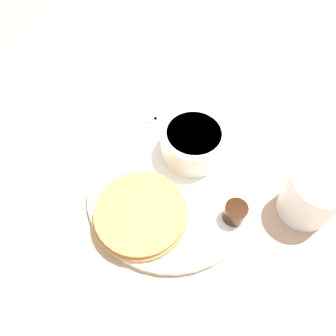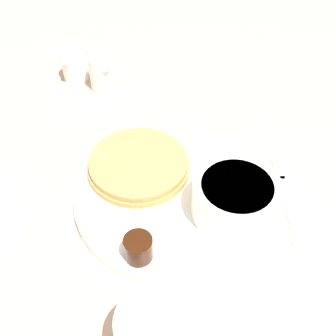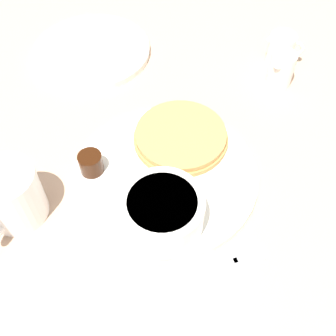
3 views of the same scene
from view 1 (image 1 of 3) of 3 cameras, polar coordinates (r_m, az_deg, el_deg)
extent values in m
plane|color=tan|center=(0.53, 0.48, -4.31)|extent=(4.00, 4.00, 0.00)
cylinder|color=white|center=(0.52, 0.49, -4.01)|extent=(0.26, 0.26, 0.01)
cylinder|color=#B78447|center=(0.50, -4.80, -8.11)|extent=(0.14, 0.14, 0.01)
cylinder|color=#B78447|center=(0.49, -4.87, -7.68)|extent=(0.14, 0.14, 0.01)
cylinder|color=white|center=(0.54, 4.39, 4.48)|extent=(0.11, 0.11, 0.05)
cylinder|color=white|center=(0.52, 4.54, 5.91)|extent=(0.09, 0.09, 0.01)
cylinder|color=black|center=(0.49, 11.61, -7.58)|extent=(0.03, 0.03, 0.03)
cylinder|color=white|center=(0.56, 6.35, 4.04)|extent=(0.05, 0.05, 0.02)
sphere|color=white|center=(0.54, 6.51, 5.06)|extent=(0.03, 0.03, 0.03)
cylinder|color=white|center=(0.52, 23.66, -4.58)|extent=(0.08, 0.08, 0.08)
torus|color=white|center=(0.55, 25.60, -1.44)|extent=(0.03, 0.05, 0.05)
cube|color=silver|center=(0.61, 3.03, 8.26)|extent=(0.12, 0.03, 0.00)
cube|color=silver|center=(0.62, -3.88, 8.75)|extent=(0.05, 0.03, 0.00)
camera|label=2|loc=(0.43, 68.78, 23.32)|focal=45.00mm
camera|label=3|loc=(0.59, 27.39, 57.51)|focal=45.00mm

